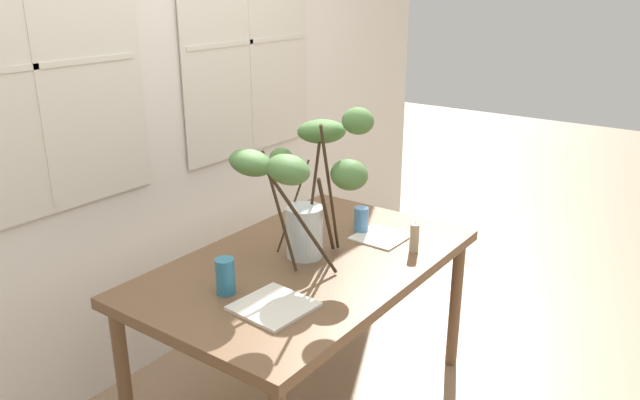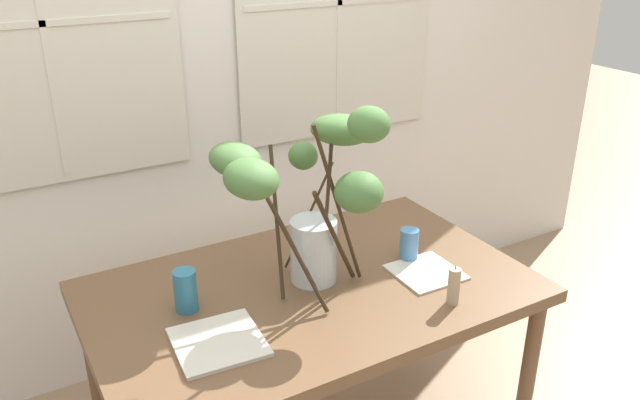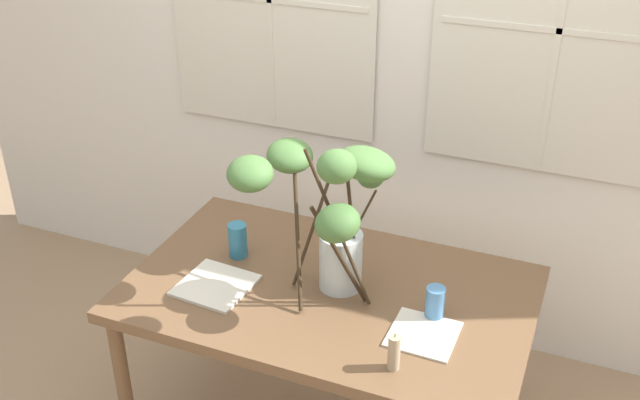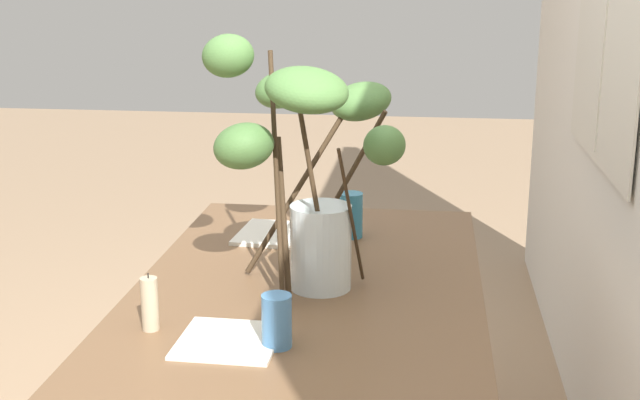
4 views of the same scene
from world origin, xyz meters
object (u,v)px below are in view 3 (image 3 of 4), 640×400
(plate_square_left, at_px, (216,285))
(dining_table, at_px, (329,303))
(vase_with_branches, at_px, (329,206))
(drinking_glass_blue_right, at_px, (435,303))
(plate_square_right, at_px, (423,334))
(pillar_candle, at_px, (394,353))
(drinking_glass_blue_left, at_px, (238,240))

(plate_square_left, bearing_deg, dining_table, 20.49)
(dining_table, height_order, plate_square_left, plate_square_left)
(dining_table, bearing_deg, plate_square_left, -159.51)
(vase_with_branches, relative_size, drinking_glass_blue_right, 5.52)
(plate_square_right, relative_size, pillar_candle, 1.61)
(dining_table, relative_size, plate_square_left, 5.83)
(plate_square_left, relative_size, pillar_candle, 1.83)
(dining_table, xyz_separation_m, vase_with_branches, (-0.00, -0.01, 0.43))
(plate_square_right, bearing_deg, drinking_glass_blue_right, 86.23)
(plate_square_right, height_order, pillar_candle, pillar_candle)
(drinking_glass_blue_right, height_order, plate_square_left, drinking_glass_blue_right)
(drinking_glass_blue_left, relative_size, drinking_glass_blue_right, 1.16)
(drinking_glass_blue_left, bearing_deg, plate_square_right, -13.94)
(dining_table, height_order, vase_with_branches, vase_with_branches)
(drinking_glass_blue_left, bearing_deg, pillar_candle, -27.45)
(vase_with_branches, xyz_separation_m, pillar_candle, (0.36, -0.32, -0.30))
(drinking_glass_blue_right, bearing_deg, pillar_candle, -99.83)
(pillar_candle, bearing_deg, dining_table, 137.20)
(dining_table, height_order, drinking_glass_blue_right, drinking_glass_blue_right)
(vase_with_branches, bearing_deg, pillar_candle, -42.17)
(vase_with_branches, xyz_separation_m, drinking_glass_blue_left, (-0.42, 0.08, -0.29))
(drinking_glass_blue_right, relative_size, pillar_candle, 0.87)
(plate_square_left, bearing_deg, plate_square_right, 1.43)
(drinking_glass_blue_right, xyz_separation_m, plate_square_left, (-0.81, -0.13, -0.06))
(vase_with_branches, bearing_deg, dining_table, 86.82)
(plate_square_left, bearing_deg, drinking_glass_blue_left, 94.81)
(vase_with_branches, relative_size, plate_square_right, 3.00)
(dining_table, xyz_separation_m, drinking_glass_blue_right, (0.41, -0.02, 0.13))
(drinking_glass_blue_right, xyz_separation_m, plate_square_right, (-0.01, -0.11, -0.06))
(vase_with_branches, height_order, drinking_glass_blue_left, vase_with_branches)
(dining_table, bearing_deg, vase_with_branches, -93.18)
(pillar_candle, bearing_deg, drinking_glass_blue_left, 152.55)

